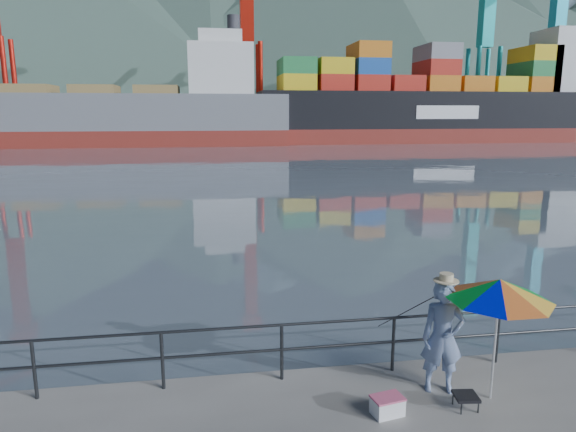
# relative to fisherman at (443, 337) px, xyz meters

# --- Properties ---
(harbor_water) EXTENTS (500.00, 280.00, 0.00)m
(harbor_water) POSITION_rel_fisherman_xyz_m (-1.54, 129.06, -0.94)
(harbor_water) COLOR slate
(harbor_water) RESTS_ON ground
(far_dock) EXTENTS (200.00, 40.00, 0.40)m
(far_dock) POSITION_rel_fisherman_xyz_m (8.46, 92.06, -0.94)
(far_dock) COLOR #514F4C
(far_dock) RESTS_ON ground
(guardrail) EXTENTS (22.00, 0.06, 1.03)m
(guardrail) POSITION_rel_fisherman_xyz_m (-1.54, 0.76, -0.42)
(guardrail) COLOR #2D3033
(guardrail) RESTS_ON ground
(mountains) EXTENTS (600.00, 332.80, 80.00)m
(mountains) POSITION_rel_fisherman_xyz_m (37.27, 206.80, 34.61)
(mountains) COLOR #385147
(mountains) RESTS_ON ground
(port_cranes) EXTENTS (116.00, 28.00, 38.40)m
(port_cranes) POSITION_rel_fisherman_xyz_m (29.46, 83.06, 15.06)
(port_cranes) COLOR red
(port_cranes) RESTS_ON ground
(container_stacks) EXTENTS (58.00, 8.40, 7.80)m
(container_stacks) POSITION_rel_fisherman_xyz_m (33.85, 93.22, 1.99)
(container_stacks) COLOR gray
(container_stacks) RESTS_ON ground
(fisherman) EXTENTS (0.77, 0.60, 1.88)m
(fisherman) POSITION_rel_fisherman_xyz_m (0.00, 0.00, 0.00)
(fisherman) COLOR navy
(fisherman) RESTS_ON ground
(beach_umbrella) EXTENTS (2.16, 2.16, 2.01)m
(beach_umbrella) POSITION_rel_fisherman_xyz_m (0.71, -0.36, 0.90)
(beach_umbrella) COLOR white
(beach_umbrella) RESTS_ON ground
(folding_stool) EXTENTS (0.39, 0.39, 0.23)m
(folding_stool) POSITION_rel_fisherman_xyz_m (0.16, -0.58, -0.82)
(folding_stool) COLOR black
(folding_stool) RESTS_ON ground
(cooler_bag) EXTENTS (0.51, 0.39, 0.27)m
(cooler_bag) POSITION_rel_fisherman_xyz_m (-1.10, -0.55, -0.81)
(cooler_bag) COLOR white
(cooler_bag) RESTS_ON ground
(fishing_rod) EXTENTS (0.34, 1.91, 1.36)m
(fishing_rod) POSITION_rel_fisherman_xyz_m (-0.17, 1.20, -0.94)
(fishing_rod) COLOR black
(fishing_rod) RESTS_ON ground
(bulk_carrier) EXTENTS (51.55, 8.92, 14.50)m
(bulk_carrier) POSITION_rel_fisherman_xyz_m (-16.00, 69.83, 3.18)
(bulk_carrier) COLOR maroon
(bulk_carrier) RESTS_ON ground
(container_ship) EXTENTS (56.33, 9.39, 18.10)m
(container_ship) POSITION_rel_fisherman_xyz_m (34.13, 71.99, 4.92)
(container_ship) COLOR maroon
(container_ship) RESTS_ON ground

